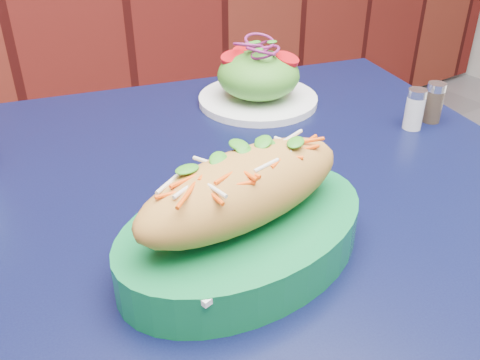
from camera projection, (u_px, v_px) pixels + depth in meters
cafe_table at (253, 242)px, 0.73m from camera, size 0.98×0.98×0.75m
banh_mi_basket at (243, 218)px, 0.54m from camera, size 0.30×0.21×0.13m
salad_plate at (258, 80)px, 0.90m from camera, size 0.20×0.20×0.11m
salt_shaker at (415, 109)px, 0.82m from camera, size 0.03×0.03×0.06m
pepper_shaker at (434, 103)px, 0.84m from camera, size 0.03×0.03×0.06m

